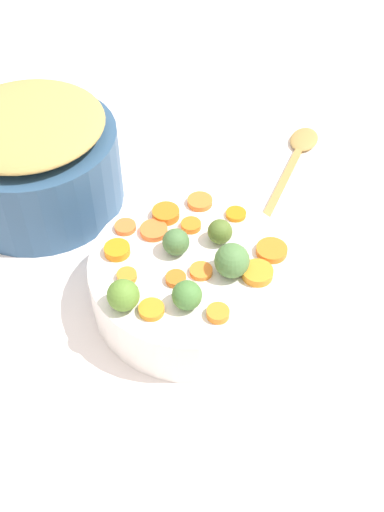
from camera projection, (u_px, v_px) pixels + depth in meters
name	position (u px, v px, depth m)	size (l,w,h in m)	color
tabletop	(214.00, 281.00, 0.88)	(2.40, 2.40, 0.02)	white
serving_bowl_carrots	(192.00, 281.00, 0.82)	(0.26, 0.26, 0.08)	white
metal_pot	(36.00, 168.00, 0.93)	(0.25, 0.25, 0.12)	#2D4E71
stuffing_mound	(26.00, 124.00, 0.88)	(0.22, 0.22, 0.04)	tan
carrot_slice_0	(127.00, 276.00, 0.77)	(0.02, 0.02, 0.01)	orange
carrot_slice_1	(218.00, 313.00, 0.73)	(0.03, 0.03, 0.01)	orange
carrot_slice_2	(117.00, 250.00, 0.80)	(0.03, 0.03, 0.01)	orange
carrot_slice_3	(236.00, 214.00, 0.84)	(0.03, 0.03, 0.01)	orange
carrot_slice_4	(200.00, 202.00, 0.86)	(0.03, 0.03, 0.01)	orange
carrot_slice_5	(191.00, 225.00, 0.83)	(0.03, 0.03, 0.01)	orange
carrot_slice_6	(176.00, 279.00, 0.76)	(0.03, 0.03, 0.01)	orange
carrot_slice_7	(125.00, 227.00, 0.83)	(0.03, 0.03, 0.01)	orange
carrot_slice_8	(166.00, 214.00, 0.84)	(0.04, 0.04, 0.01)	orange
carrot_slice_9	(271.00, 251.00, 0.80)	(0.04, 0.04, 0.01)	orange
carrot_slice_10	(199.00, 270.00, 0.77)	(0.03, 0.03, 0.01)	orange
carrot_slice_11	(257.00, 273.00, 0.77)	(0.04, 0.04, 0.01)	orange
carrot_slice_12	(151.00, 310.00, 0.73)	(0.03, 0.03, 0.01)	orange
carrot_slice_13	(154.00, 230.00, 0.82)	(0.04, 0.04, 0.01)	orange
brussels_sprout_0	(123.00, 295.00, 0.73)	(0.04, 0.04, 0.04)	#5A862F
brussels_sprout_1	(232.00, 261.00, 0.76)	(0.04, 0.04, 0.04)	#4E7A3F
brussels_sprout_2	(183.00, 294.00, 0.73)	(0.04, 0.04, 0.04)	#477B37
brussels_sprout_3	(220.00, 231.00, 0.80)	(0.03, 0.03, 0.03)	#506B28
brussels_sprout_4	(176.00, 242.00, 0.79)	(0.03, 0.03, 0.03)	#48723C
wooden_spoon	(297.00, 154.00, 1.05)	(0.05, 0.27, 0.01)	#A98343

